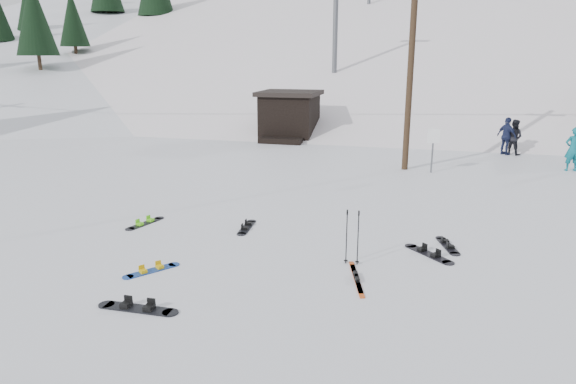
# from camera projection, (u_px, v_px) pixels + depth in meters

# --- Properties ---
(ground) EXTENTS (200.00, 200.00, 0.00)m
(ground) POSITION_uv_depth(u_px,v_px,m) (259.00, 319.00, 9.56)
(ground) COLOR white
(ground) RESTS_ON ground
(ski_slope) EXTENTS (60.00, 85.24, 65.97)m
(ski_slope) POSITION_uv_depth(u_px,v_px,m) (398.00, 194.00, 63.96)
(ski_slope) COLOR white
(ski_slope) RESTS_ON ground
(ridge_left) EXTENTS (47.54, 95.03, 58.38)m
(ridge_left) POSITION_uv_depth(u_px,v_px,m) (112.00, 181.00, 66.23)
(ridge_left) COLOR white
(ridge_left) RESTS_ON ground
(treeline_left) EXTENTS (20.00, 64.00, 10.00)m
(treeline_left) POSITION_uv_depth(u_px,v_px,m) (76.00, 101.00, 55.42)
(treeline_left) COLOR black
(treeline_left) RESTS_ON ground
(treeline_crest) EXTENTS (50.00, 6.00, 10.00)m
(treeline_crest) POSITION_uv_depth(u_px,v_px,m) (413.00, 83.00, 89.77)
(treeline_crest) COLOR black
(treeline_crest) RESTS_ON ski_slope
(utility_pole) EXTENTS (2.00, 0.26, 9.00)m
(utility_pole) POSITION_uv_depth(u_px,v_px,m) (411.00, 57.00, 20.91)
(utility_pole) COLOR #3A2819
(utility_pole) RESTS_ON ground
(trail_sign) EXTENTS (0.50, 0.09, 1.85)m
(trail_sign) POSITION_uv_depth(u_px,v_px,m) (433.00, 143.00, 21.11)
(trail_sign) COLOR #595B60
(trail_sign) RESTS_ON ground
(lift_hut) EXTENTS (3.40, 4.10, 2.75)m
(lift_hut) POSITION_uv_depth(u_px,v_px,m) (289.00, 115.00, 30.00)
(lift_hut) COLOR black
(lift_hut) RESTS_ON ground
(lift_tower_near) EXTENTS (2.20, 0.36, 8.00)m
(lift_tower_near) POSITION_uv_depth(u_px,v_px,m) (336.00, 10.00, 36.52)
(lift_tower_near) COLOR #595B60
(lift_tower_near) RESTS_ON ski_slope
(hero_snowboard) EXTENTS (0.91, 1.16, 0.10)m
(hero_snowboard) POSITION_uv_depth(u_px,v_px,m) (152.00, 270.00, 11.67)
(hero_snowboard) COLOR #173E95
(hero_snowboard) RESTS_ON ground
(hero_skis) EXTENTS (0.60, 1.83, 0.10)m
(hero_skis) POSITION_uv_depth(u_px,v_px,m) (356.00, 278.00, 11.26)
(hero_skis) COLOR #AA3F11
(hero_skis) RESTS_ON ground
(ski_poles) EXTENTS (0.36, 0.10, 1.32)m
(ski_poles) POSITION_uv_depth(u_px,v_px,m) (352.00, 237.00, 11.92)
(ski_poles) COLOR black
(ski_poles) RESTS_ON ground
(board_scatter_a) EXTENTS (1.68, 0.35, 0.12)m
(board_scatter_a) POSITION_uv_depth(u_px,v_px,m) (138.00, 308.00, 9.92)
(board_scatter_a) COLOR black
(board_scatter_a) RESTS_ON ground
(board_scatter_b) EXTENTS (0.36, 1.40, 0.10)m
(board_scatter_b) POSITION_uv_depth(u_px,v_px,m) (247.00, 227.00, 14.60)
(board_scatter_b) COLOR black
(board_scatter_b) RESTS_ON ground
(board_scatter_c) EXTENTS (0.58, 1.39, 0.10)m
(board_scatter_c) POSITION_uv_depth(u_px,v_px,m) (145.00, 223.00, 14.94)
(board_scatter_c) COLOR black
(board_scatter_c) RESTS_ON ground
(board_scatter_d) EXTENTS (1.19, 1.20, 0.11)m
(board_scatter_d) POSITION_uv_depth(u_px,v_px,m) (429.00, 254.00, 12.64)
(board_scatter_d) COLOR black
(board_scatter_d) RESTS_ON ground
(board_scatter_f) EXTENTS (0.59, 1.36, 0.10)m
(board_scatter_f) POSITION_uv_depth(u_px,v_px,m) (448.00, 245.00, 13.20)
(board_scatter_f) COLOR black
(board_scatter_f) RESTS_ON ground
(skier_teal) EXTENTS (0.76, 0.58, 1.86)m
(skier_teal) POSITION_uv_depth(u_px,v_px,m) (573.00, 149.00, 21.57)
(skier_teal) COLOR #0B616F
(skier_teal) RESTS_ON ground
(skier_dark) EXTENTS (1.06, 1.00, 1.73)m
(skier_dark) POSITION_uv_depth(u_px,v_px,m) (514.00, 137.00, 25.14)
(skier_dark) COLOR black
(skier_dark) RESTS_ON ground
(skier_navy) EXTENTS (1.06, 1.09, 1.84)m
(skier_navy) POSITION_uv_depth(u_px,v_px,m) (507.00, 136.00, 25.11)
(skier_navy) COLOR #1C2347
(skier_navy) RESTS_ON ground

